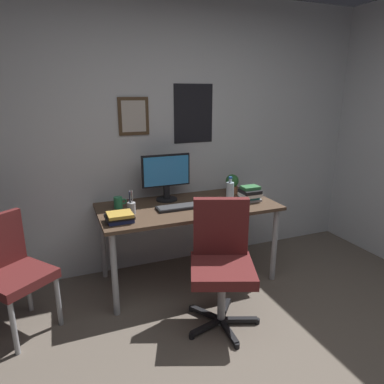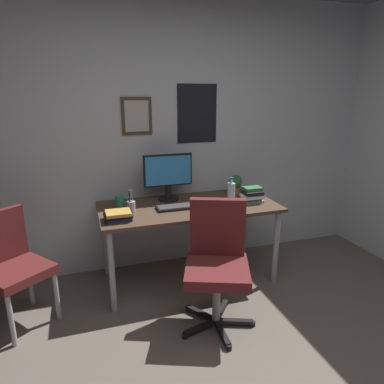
{
  "view_description": "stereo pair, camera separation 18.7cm",
  "coord_description": "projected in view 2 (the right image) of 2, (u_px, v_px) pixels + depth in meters",
  "views": [
    {
      "loc": [
        -1.04,
        -1.09,
        1.72
      ],
      "look_at": [
        0.03,
        1.59,
        0.88
      ],
      "focal_mm": 32.37,
      "sensor_mm": 36.0,
      "label": 1
    },
    {
      "loc": [
        -0.86,
        -1.15,
        1.72
      ],
      "look_at": [
        0.03,
        1.59,
        0.88
      ],
      "focal_mm": 32.37,
      "sensor_mm": 36.0,
      "label": 2
    }
  ],
  "objects": [
    {
      "name": "book_stack_left",
      "position": [
        118.0,
        216.0,
        2.74
      ],
      "size": [
        0.22,
        0.18,
        0.08
      ],
      "color": "navy",
      "rests_on": "desk"
    },
    {
      "name": "keyboard",
      "position": [
        181.0,
        207.0,
        3.05
      ],
      "size": [
        0.43,
        0.15,
        0.03
      ],
      "color": "black",
      "rests_on": "desk"
    },
    {
      "name": "pen_cup",
      "position": [
        131.0,
        206.0,
        2.93
      ],
      "size": [
        0.07,
        0.07,
        0.2
      ],
      "color": "#9EA0A5",
      "rests_on": "desk"
    },
    {
      "name": "book_stack_right",
      "position": [
        252.0,
        195.0,
        3.19
      ],
      "size": [
        0.19,
        0.17,
        0.14
      ],
      "color": "gray",
      "rests_on": "desk"
    },
    {
      "name": "wall_back",
      "position": [
        172.0,
        136.0,
        3.38
      ],
      "size": [
        4.4,
        0.1,
        2.6
      ],
      "color": "silver",
      "rests_on": "ground_plane"
    },
    {
      "name": "side_chair",
      "position": [
        11.0,
        262.0,
        2.57
      ],
      "size": [
        0.59,
        0.59,
        0.88
      ],
      "color": "#591E1E",
      "rests_on": "ground_plane"
    },
    {
      "name": "monitor",
      "position": [
        168.0,
        175.0,
        3.23
      ],
      "size": [
        0.46,
        0.2,
        0.43
      ],
      "color": "black",
      "rests_on": "desk"
    },
    {
      "name": "desk",
      "position": [
        189.0,
        213.0,
        3.15
      ],
      "size": [
        1.59,
        0.76,
        0.73
      ],
      "color": "#4C3828",
      "rests_on": "ground_plane"
    },
    {
      "name": "computer_mouse",
      "position": [
        212.0,
        202.0,
        3.16
      ],
      "size": [
        0.06,
        0.11,
        0.04
      ],
      "color": "black",
      "rests_on": "desk"
    },
    {
      "name": "potted_plant",
      "position": [
        235.0,
        184.0,
        3.44
      ],
      "size": [
        0.13,
        0.13,
        0.19
      ],
      "color": "brown",
      "rests_on": "desk"
    },
    {
      "name": "coffee_mug_near",
      "position": [
        120.0,
        201.0,
        3.07
      ],
      "size": [
        0.11,
        0.08,
        0.1
      ],
      "color": "#2D8C59",
      "rests_on": "desk"
    },
    {
      "name": "office_chair",
      "position": [
        217.0,
        258.0,
        2.58
      ],
      "size": [
        0.6,
        0.6,
        0.95
      ],
      "color": "#591E1E",
      "rests_on": "ground_plane"
    },
    {
      "name": "water_bottle",
      "position": [
        231.0,
        193.0,
        3.12
      ],
      "size": [
        0.07,
        0.07,
        0.25
      ],
      "color": "silver",
      "rests_on": "desk"
    }
  ]
}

